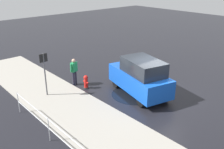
% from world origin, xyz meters
% --- Properties ---
extents(ground_plane, '(60.00, 60.00, 0.00)m').
position_xyz_m(ground_plane, '(0.00, 0.00, 0.00)').
color(ground_plane, black).
extents(kerb_strip, '(24.00, 3.20, 0.04)m').
position_xyz_m(kerb_strip, '(0.00, 4.20, 0.02)').
color(kerb_strip, gray).
rests_on(kerb_strip, ground).
extents(moving_hatchback, '(4.19, 2.57, 2.06)m').
position_xyz_m(moving_hatchback, '(1.05, 0.45, 1.03)').
color(moving_hatchback, blue).
rests_on(moving_hatchback, ground).
extents(fire_hydrant, '(0.42, 0.31, 0.80)m').
position_xyz_m(fire_hydrant, '(3.62, 2.21, 0.40)').
color(fire_hydrant, red).
rests_on(fire_hydrant, ground).
extents(pedestrian, '(0.32, 0.56, 1.62)m').
position_xyz_m(pedestrian, '(4.47, 2.42, 0.96)').
color(pedestrian, '#1E8C4C').
rests_on(pedestrian, ground).
extents(metal_railing, '(8.89, 0.04, 1.05)m').
position_xyz_m(metal_railing, '(-0.90, 6.20, 0.74)').
color(metal_railing, '#B7BABF').
rests_on(metal_railing, ground).
extents(sign_post, '(0.07, 0.44, 2.40)m').
position_xyz_m(sign_post, '(4.28, 4.35, 1.58)').
color(sign_post, '#4C4C51').
rests_on(sign_post, ground).
extents(puddle_patch, '(2.48, 2.48, 0.01)m').
position_xyz_m(puddle_patch, '(1.19, 0.73, 0.00)').
color(puddle_patch, black).
rests_on(puddle_patch, ground).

